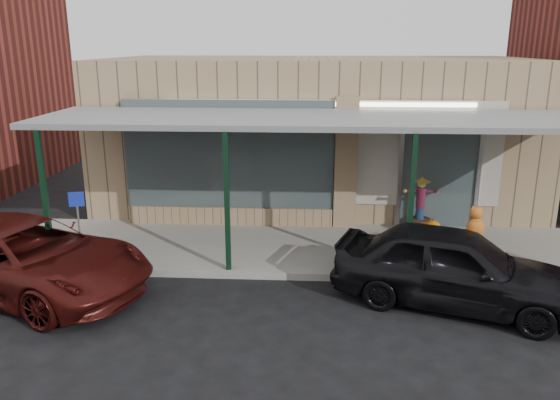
# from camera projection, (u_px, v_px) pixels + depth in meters

# --- Properties ---
(ground) EXTENTS (120.00, 120.00, 0.00)m
(ground) POSITION_uv_depth(u_px,v_px,m) (317.00, 331.00, 9.06)
(ground) COLOR black
(ground) RESTS_ON ground
(sidewalk) EXTENTS (40.00, 3.20, 0.15)m
(sidewalk) POSITION_uv_depth(u_px,v_px,m) (316.00, 249.00, 12.50)
(sidewalk) COLOR gray
(sidewalk) RESTS_ON ground
(storefront) EXTENTS (12.00, 6.25, 4.20)m
(storefront) POSITION_uv_depth(u_px,v_px,m) (317.00, 131.00, 16.31)
(storefront) COLOR #9D8060
(storefront) RESTS_ON ground
(awning) EXTENTS (12.00, 3.00, 3.04)m
(awning) POSITION_uv_depth(u_px,v_px,m) (319.00, 121.00, 11.65)
(awning) COLOR gray
(awning) RESTS_ON ground
(block_buildings_near) EXTENTS (61.00, 8.00, 8.00)m
(block_buildings_near) POSITION_uv_depth(u_px,v_px,m) (383.00, 72.00, 16.73)
(block_buildings_near) COLOR maroon
(block_buildings_near) RESTS_ON ground
(barrel_scarecrow) EXTENTS (0.86, 0.61, 1.42)m
(barrel_scarecrow) POSITION_uv_depth(u_px,v_px,m) (420.00, 214.00, 13.20)
(barrel_scarecrow) COLOR #43281B
(barrel_scarecrow) RESTS_ON sidewalk
(barrel_pumpkin) EXTENTS (0.73, 0.73, 0.74)m
(barrel_pumpkin) POSITION_uv_depth(u_px,v_px,m) (432.00, 239.00, 12.15)
(barrel_pumpkin) COLOR #43281B
(barrel_pumpkin) RESTS_ON sidewalk
(handicap_sign) EXTENTS (0.31, 0.10, 1.51)m
(handicap_sign) POSITION_uv_depth(u_px,v_px,m) (78.00, 217.00, 11.40)
(handicap_sign) COLOR gray
(handicap_sign) RESTS_ON sidewalk
(parked_sedan) EXTENTS (4.62, 3.06, 1.61)m
(parked_sedan) POSITION_uv_depth(u_px,v_px,m) (454.00, 267.00, 9.84)
(parked_sedan) COLOR black
(parked_sedan) RESTS_ON ground
(car_maroon) EXTENTS (5.48, 3.90, 1.39)m
(car_maroon) POSITION_uv_depth(u_px,v_px,m) (26.00, 257.00, 10.37)
(car_maroon) COLOR #43100D
(car_maroon) RESTS_ON ground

